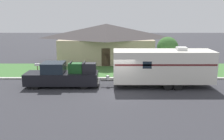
% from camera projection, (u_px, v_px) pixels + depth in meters
% --- Properties ---
extents(ground_plane, '(120.00, 120.00, 0.00)m').
position_uv_depth(ground_plane, '(118.00, 91.00, 19.56)').
color(ground_plane, '#2D2D33').
extents(curb_strip, '(80.00, 0.30, 0.14)m').
position_uv_depth(curb_strip, '(117.00, 78.00, 23.20)').
color(curb_strip, beige).
rests_on(curb_strip, ground_plane).
extents(lawn_strip, '(80.00, 7.00, 0.03)m').
position_uv_depth(lawn_strip, '(116.00, 70.00, 26.77)').
color(lawn_strip, '#3D6B33').
rests_on(lawn_strip, ground_plane).
extents(house_across_street, '(12.13, 6.50, 4.72)m').
position_uv_depth(house_across_street, '(105.00, 42.00, 31.13)').
color(house_across_street, tan).
rests_on(house_across_street, ground_plane).
extents(pickup_truck, '(6.11, 1.91, 2.10)m').
position_uv_depth(pickup_truck, '(61.00, 76.00, 20.69)').
color(pickup_truck, black).
rests_on(pickup_truck, ground_plane).
extents(travel_trailer, '(9.19, 2.45, 3.31)m').
position_uv_depth(travel_trailer, '(162.00, 66.00, 20.55)').
color(travel_trailer, black).
rests_on(travel_trailer, ground_plane).
extents(mailbox, '(0.48, 0.20, 1.37)m').
position_uv_depth(mailbox, '(36.00, 67.00, 23.49)').
color(mailbox, brown).
rests_on(mailbox, ground_plane).
extents(tree_in_yard, '(2.08, 2.08, 3.74)m').
position_uv_depth(tree_in_yard, '(166.00, 48.00, 24.60)').
color(tree_in_yard, brown).
rests_on(tree_in_yard, ground_plane).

